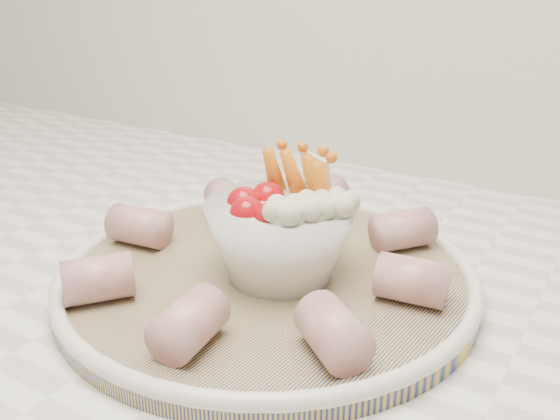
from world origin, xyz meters
The scene contains 3 objects.
serving_platter centered at (0.10, 1.43, 0.93)m, with size 0.35×0.35×0.02m.
veggie_bowl centered at (0.11, 1.42, 0.97)m, with size 0.11×0.11×0.10m.
cured_meat_rolls centered at (0.09, 1.43, 0.95)m, with size 0.28×0.29×0.03m.
Camera 1 is at (0.33, 1.06, 1.16)m, focal length 40.00 mm.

